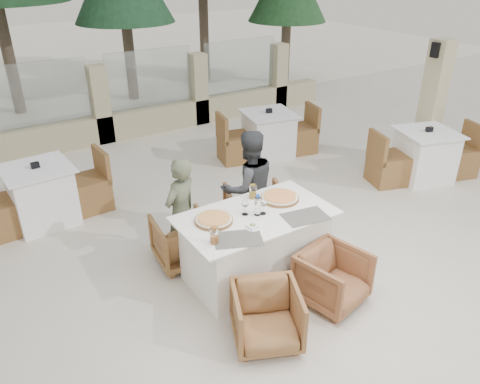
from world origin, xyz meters
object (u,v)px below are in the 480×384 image
diner_left (181,213)px  beer_glass_left (214,236)px  wine_glass_near (263,206)px  olive_dish (253,226)px  armchair_near_right (333,278)px  bg_table_c (424,155)px  wine_glass_centre (245,207)px  beer_glass_right (253,192)px  bg_table_b (268,135)px  diner_right (249,188)px  armchair_near_left (267,316)px  pizza_left (214,219)px  armchair_far_left (182,240)px  bg_table_a (42,195)px  dining_table (255,246)px  water_bottle (258,205)px  armchair_far_right (255,213)px  pizza_right (280,197)px

diner_left → beer_glass_left: bearing=59.5°
wine_glass_near → olive_dish: size_ratio=1.67×
armchair_near_right → bg_table_c: (3.15, 1.40, 0.10)m
wine_glass_centre → beer_glass_left: 0.59m
beer_glass_right → bg_table_b: 3.07m
diner_right → armchair_near_left: bearing=70.1°
pizza_left → olive_dish: 0.40m
olive_dish → diner_right: size_ratio=0.08×
diner_right → bg_table_c: (3.23, -0.01, -0.32)m
armchair_far_left → pizza_left: bearing=105.7°
diner_left → diner_right: (0.87, -0.01, 0.07)m
wine_glass_centre → bg_table_b: wine_glass_centre is taller
wine_glass_centre → olive_dish: wine_glass_centre is taller
armchair_far_left → bg_table_a: bearing=-51.6°
dining_table → wine_glass_centre: wine_glass_centre is taller
water_bottle → beer_glass_right: bearing=63.5°
water_bottle → beer_glass_left: water_bottle is taller
water_bottle → diner_right: bearing=63.4°
wine_glass_near → beer_glass_left: bearing=-164.1°
beer_glass_left → water_bottle: bearing=18.6°
olive_dish → bg_table_b: bearing=51.7°
diner_right → armchair_near_right: bearing=101.2°
dining_table → pizza_left: pizza_left is taller
bg_table_a → olive_dish: bearing=-64.2°
wine_glass_near → bg_table_c: 3.60m
pizza_left → armchair_far_left: pizza_left is taller
wine_glass_centre → bg_table_b: 3.44m
armchair_far_left → bg_table_b: 3.30m
armchair_far_left → olive_dish: bearing=118.1°
dining_table → bg_table_a: 2.94m
wine_glass_near → armchair_far_left: 1.09m
diner_left → water_bottle: bearing=104.0°
wine_glass_near → diner_left: 0.94m
wine_glass_near → bg_table_a: bearing=125.0°
wine_glass_centre → bg_table_b: (2.19, 2.61, -0.48)m
diner_left → bg_table_c: bearing=154.8°
dining_table → armchair_far_right: dining_table is taller
wine_glass_near → armchair_near_right: size_ratio=0.30×
beer_glass_right → bg_table_c: (3.40, 0.33, -0.46)m
armchair_near_left → wine_glass_centre: bearing=92.3°
diner_right → bg_table_b: bearing=-122.8°
pizza_left → wine_glass_near: (0.50, -0.14, 0.07)m
pizza_left → armchair_far_left: (-0.10, 0.56, -0.52)m
pizza_left → diner_right: 0.95m
dining_table → olive_dish: bearing=-131.0°
dining_table → bg_table_c: 3.63m
pizza_right → olive_dish: 0.67m
wine_glass_centre → armchair_near_right: size_ratio=0.30×
beer_glass_left → bg_table_c: (4.19, 0.86, -0.46)m
wine_glass_centre → diner_right: size_ratio=0.13×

